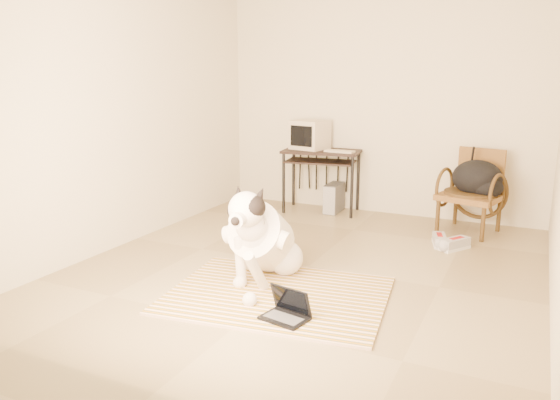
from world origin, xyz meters
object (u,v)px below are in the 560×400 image
Objects in this scene: backpack at (479,179)px; crt_monitor at (310,135)px; computer_desk at (321,159)px; pc_tower at (334,198)px; laptop at (287,311)px; dog at (262,240)px; rattan_chair at (472,191)px.

crt_monitor is at bearing 174.75° from backpack.
pc_tower is at bearing 18.61° from computer_desk.
pc_tower reaches higher than laptop.
dog is at bearing -80.42° from computer_desk.
pc_tower is 0.43× the size of rattan_chair.
rattan_chair is (0.90, 2.95, 0.38)m from laptop.
backpack is (1.49, 2.29, 0.24)m from dog.
backpack reaches higher than computer_desk.
pc_tower is at bearing 173.63° from backpack.
computer_desk is at bearing 107.02° from laptop.
pc_tower is at bearing 95.74° from dog.
backpack reaches higher than pc_tower.
crt_monitor is at bearing 109.77° from laptop.
crt_monitor is (-1.11, 3.10, 0.90)m from laptop.
laptop is 3.25m from computer_desk.
pc_tower is (-0.77, 3.11, 0.11)m from laptop.
backpack is at bearing 71.66° from laptop.
backpack is (1.74, -0.19, 0.42)m from pc_tower.
crt_monitor is at bearing 164.26° from computer_desk.
crt_monitor reaches higher than rattan_chair.
rattan_chair is at bearing 151.63° from backpack.
computer_desk reaches higher than laptop.
backpack is at bearing -28.37° from rattan_chair.
rattan_chair reaches higher than dog.
laptop is at bearing -107.04° from rattan_chair.
rattan_chair reaches higher than laptop.
crt_monitor reaches higher than dog.
crt_monitor reaches higher than computer_desk.
dog is at bearing -121.54° from rattan_chair.
computer_desk is (-0.93, 3.05, 0.60)m from laptop.
rattan_chair is at bearing -5.46° from pc_tower.
dog is 1.36× the size of rattan_chair.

